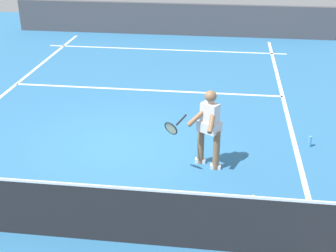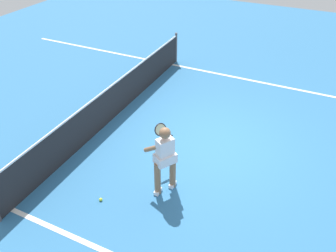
# 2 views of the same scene
# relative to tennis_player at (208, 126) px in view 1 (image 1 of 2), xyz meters

# --- Properties ---
(ground_plane) EXTENTS (25.84, 25.84, 0.00)m
(ground_plane) POSITION_rel_tennis_player_xyz_m (1.90, -0.50, -0.85)
(ground_plane) COLOR teal
(court_back_wall) EXTENTS (12.40, 0.24, 1.21)m
(court_back_wall) POSITION_rel_tennis_player_xyz_m (1.90, -10.13, -0.24)
(court_back_wall) COLOR #47474C
(court_back_wall) RESTS_ON ground
(baseline_marking) EXTENTS (8.40, 0.10, 0.01)m
(baseline_marking) POSITION_rel_tennis_player_xyz_m (1.90, -7.93, -0.84)
(baseline_marking) COLOR white
(baseline_marking) RESTS_ON ground
(service_line_marking) EXTENTS (7.40, 0.10, 0.01)m
(service_line_marking) POSITION_rel_tennis_player_xyz_m (1.90, -3.91, -0.84)
(service_line_marking) COLOR white
(service_line_marking) RESTS_ON ground
(sideline_left_marking) EXTENTS (0.10, 17.88, 0.01)m
(sideline_left_marking) POSITION_rel_tennis_player_xyz_m (-1.80, -0.50, -0.84)
(sideline_left_marking) COLOR white
(sideline_left_marking) RESTS_ON ground
(court_net) EXTENTS (8.08, 0.08, 1.06)m
(court_net) POSITION_rel_tennis_player_xyz_m (1.90, 2.43, -0.35)
(court_net) COLOR #4C4C51
(court_net) RESTS_ON ground
(tennis_player) EXTENTS (1.07, 0.78, 1.55)m
(tennis_player) POSITION_rel_tennis_player_xyz_m (0.00, 0.00, 0.00)
(tennis_player) COLOR #8C6647
(tennis_player) RESTS_ON ground
(tennis_ball_near) EXTENTS (0.07, 0.07, 0.07)m
(tennis_ball_near) POSITION_rel_tennis_player_xyz_m (-0.86, 1.00, -0.81)
(tennis_ball_near) COLOR #D1E533
(tennis_ball_near) RESTS_ON ground
(water_bottle) EXTENTS (0.07, 0.07, 0.24)m
(water_bottle) POSITION_rel_tennis_player_xyz_m (-2.08, -1.08, -0.73)
(water_bottle) COLOR #4C9EE5
(water_bottle) RESTS_ON ground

